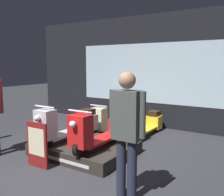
{
  "coord_description": "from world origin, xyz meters",
  "views": [
    {
      "loc": [
        2.96,
        -2.88,
        1.81
      ],
      "look_at": [
        -0.05,
        1.83,
        1.05
      ],
      "focal_mm": 40.0,
      "sensor_mm": 36.0,
      "label": 1
    }
  ],
  "objects": [
    {
      "name": "ground_plane",
      "position": [
        0.0,
        0.0,
        0.0
      ],
      "size": [
        30.0,
        30.0,
        0.0
      ],
      "primitive_type": "plane",
      "color": "#2D2D33"
    },
    {
      "name": "scooter_backrow_1",
      "position": [
        0.33,
        2.72,
        0.31
      ],
      "size": [
        0.5,
        1.7,
        0.8
      ],
      "color": "black",
      "rests_on": "ground_plane"
    },
    {
      "name": "person_right_browsing",
      "position": [
        1.41,
        -0.09,
        0.99
      ],
      "size": [
        0.53,
        0.22,
        1.71
      ],
      "color": "#232838",
      "rests_on": "ground_plane"
    },
    {
      "name": "scooter_display_right",
      "position": [
        0.29,
        0.92,
        0.55
      ],
      "size": [
        0.5,
        1.7,
        0.8
      ],
      "color": "black",
      "rests_on": "display_platform"
    },
    {
      "name": "display_platform",
      "position": [
        -0.13,
        0.94,
        0.12
      ],
      "size": [
        1.88,
        1.44,
        0.24
      ],
      "color": "#2D2823",
      "rests_on": "ground_plane"
    },
    {
      "name": "price_sign_board",
      "position": [
        -0.41,
        -0.04,
        0.41
      ],
      "size": [
        0.48,
        0.04,
        0.81
      ],
      "color": "maroon",
      "rests_on": "ground_plane"
    },
    {
      "name": "scooter_display_left",
      "position": [
        -0.55,
        0.92,
        0.55
      ],
      "size": [
        0.5,
        1.7,
        0.8
      ],
      "color": "black",
      "rests_on": "display_platform"
    },
    {
      "name": "scooter_backrow_0",
      "position": [
        -0.61,
        2.72,
        0.31
      ],
      "size": [
        0.5,
        1.7,
        0.8
      ],
      "color": "black",
      "rests_on": "ground_plane"
    },
    {
      "name": "shop_wall_back",
      "position": [
        0.0,
        3.8,
        1.6
      ],
      "size": [
        8.39,
        0.09,
        3.2
      ],
      "color": "black",
      "rests_on": "ground_plane"
    }
  ]
}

